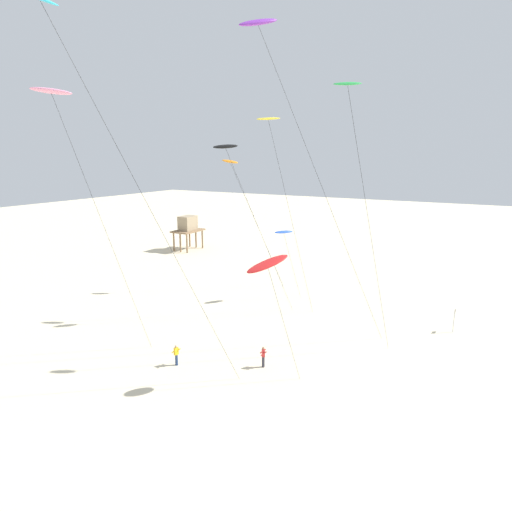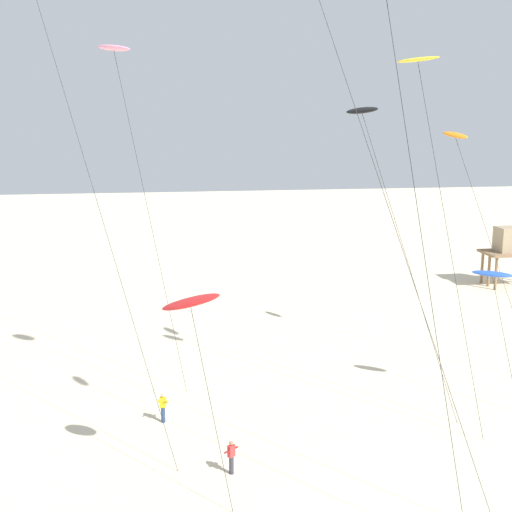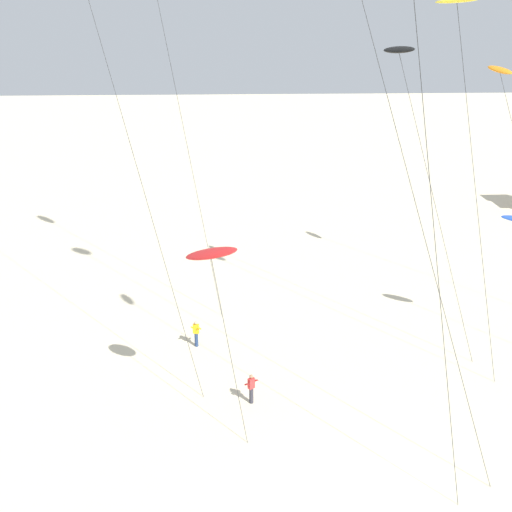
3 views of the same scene
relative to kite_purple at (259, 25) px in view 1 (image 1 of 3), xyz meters
name	(u,v)px [view 1 (image 1 of 3)]	position (x,y,z in m)	size (l,w,h in m)	color
ground_plane	(375,361)	(2.18, -9.40, -25.25)	(260.00, 260.00, 0.00)	beige
kite_purple	(259,25)	(0.00, 0.00, 0.00)	(8.44, 10.18, 26.08)	purple
kite_blue	(284,232)	(12.70, 3.91, -17.56)	(2.45, 2.59, 7.92)	blue
kite_yellow	(269,123)	(7.38, 3.01, -6.24)	(4.08, 4.87, 19.57)	yellow
kite_cyan	(49,17)	(-12.21, 7.04, -1.45)	(7.85, 9.73, 25.18)	#33BFE0
kite_pink	(52,94)	(-8.31, 12.71, -4.83)	(5.07, 6.12, 20.98)	pink
kite_red	(268,264)	(-4.86, -3.38, -16.46)	(3.03, 3.29, 9.55)	red
kite_orange	(231,164)	(13.46, 11.22, -10.18)	(4.81, 6.11, 15.69)	orange
kite_black	(226,149)	(5.66, 6.74, -8.61)	(5.19, 6.63, 17.17)	black
kite_green	(349,91)	(2.36, -6.17, -4.62)	(3.74, 4.74, 21.33)	green
kite_flyer_nearest	(263,356)	(-3.02, -2.08, -24.36)	(0.73, 0.72, 1.67)	#33333D
kite_flyer_middle	(176,354)	(-6.07, 3.97, -24.36)	(0.63, 0.61, 1.67)	navy
stilt_house	(188,226)	(28.52, 29.86, -21.08)	(5.43, 3.52, 5.89)	#846647
marker_flag	(454,317)	(11.79, -14.15, -23.76)	(0.56, 0.05, 2.10)	gray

